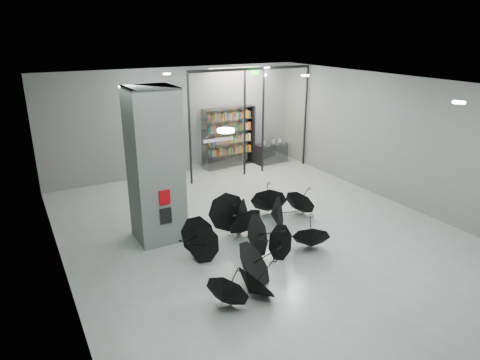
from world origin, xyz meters
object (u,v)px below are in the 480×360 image
column (155,166)px  bookshelf (229,137)px  shop_counter (271,153)px  umbrella_cluster (253,237)px

column → bookshelf: bearing=46.1°
bookshelf → shop_counter: (1.76, -0.44, -0.79)m
bookshelf → umbrella_cluster: bearing=-117.9°
umbrella_cluster → bookshelf: bearing=67.6°
shop_counter → umbrella_cluster: (-4.44, -6.06, -0.10)m
bookshelf → umbrella_cluster: size_ratio=0.46×
column → bookshelf: size_ratio=1.67×
column → shop_counter: bearing=34.2°
bookshelf → column: bearing=-139.4°
column → umbrella_cluster: size_ratio=0.77×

